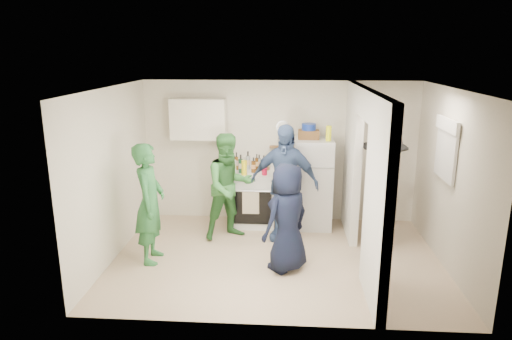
{
  "coord_description": "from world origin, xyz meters",
  "views": [
    {
      "loc": [
        0.12,
        -6.22,
        3.0
      ],
      "look_at": [
        -0.33,
        0.4,
        1.25
      ],
      "focal_mm": 32.0,
      "sensor_mm": 36.0,
      "label": 1
    }
  ],
  "objects_px": {
    "fridge": "(313,184)",
    "person_green_center": "(230,187)",
    "wicker_basket": "(309,134)",
    "blue_bowl": "(309,127)",
    "person_navy": "(287,218)",
    "person_nook": "(381,190)",
    "person_green_left": "(150,203)",
    "yellow_cup_stack_top": "(329,133)",
    "stove": "(252,198)",
    "person_denim": "(284,183)"
  },
  "relations": [
    {
      "from": "wicker_basket",
      "to": "blue_bowl",
      "type": "xyz_separation_m",
      "value": [
        0.0,
        0.0,
        0.13
      ]
    },
    {
      "from": "fridge",
      "to": "person_green_left",
      "type": "distance_m",
      "value": 2.84
    },
    {
      "from": "stove",
      "to": "blue_bowl",
      "type": "distance_m",
      "value": 1.59
    },
    {
      "from": "person_navy",
      "to": "person_denim",
      "type": "bearing_deg",
      "value": -132.09
    },
    {
      "from": "fridge",
      "to": "person_navy",
      "type": "xyz_separation_m",
      "value": [
        -0.44,
        -1.66,
        -0.01
      ]
    },
    {
      "from": "stove",
      "to": "blue_bowl",
      "type": "relative_size",
      "value": 4.01
    },
    {
      "from": "person_green_center",
      "to": "person_nook",
      "type": "relative_size",
      "value": 0.94
    },
    {
      "from": "fridge",
      "to": "person_nook",
      "type": "xyz_separation_m",
      "value": [
        0.99,
        -0.81,
        0.15
      ]
    },
    {
      "from": "person_nook",
      "to": "person_denim",
      "type": "bearing_deg",
      "value": -78.2
    },
    {
      "from": "fridge",
      "to": "blue_bowl",
      "type": "xyz_separation_m",
      "value": [
        -0.1,
        0.05,
        0.98
      ]
    },
    {
      "from": "person_green_left",
      "to": "person_denim",
      "type": "distance_m",
      "value": 2.12
    },
    {
      "from": "stove",
      "to": "wicker_basket",
      "type": "relative_size",
      "value": 2.75
    },
    {
      "from": "wicker_basket",
      "to": "blue_bowl",
      "type": "bearing_deg",
      "value": 0.0
    },
    {
      "from": "wicker_basket",
      "to": "yellow_cup_stack_top",
      "type": "height_order",
      "value": "yellow_cup_stack_top"
    },
    {
      "from": "person_nook",
      "to": "wicker_basket",
      "type": "bearing_deg",
      "value": -107.77
    },
    {
      "from": "person_green_center",
      "to": "fridge",
      "type": "bearing_deg",
      "value": -6.94
    },
    {
      "from": "yellow_cup_stack_top",
      "to": "person_green_left",
      "type": "height_order",
      "value": "yellow_cup_stack_top"
    },
    {
      "from": "fridge",
      "to": "blue_bowl",
      "type": "height_order",
      "value": "blue_bowl"
    },
    {
      "from": "blue_bowl",
      "to": "person_navy",
      "type": "xyz_separation_m",
      "value": [
        -0.34,
        -1.71,
        -0.99
      ]
    },
    {
      "from": "wicker_basket",
      "to": "fridge",
      "type": "bearing_deg",
      "value": -26.57
    },
    {
      "from": "wicker_basket",
      "to": "person_nook",
      "type": "bearing_deg",
      "value": -38.39
    },
    {
      "from": "wicker_basket",
      "to": "person_navy",
      "type": "height_order",
      "value": "wicker_basket"
    },
    {
      "from": "person_navy",
      "to": "person_nook",
      "type": "distance_m",
      "value": 1.67
    },
    {
      "from": "yellow_cup_stack_top",
      "to": "person_green_center",
      "type": "relative_size",
      "value": 0.14
    },
    {
      "from": "yellow_cup_stack_top",
      "to": "fridge",
      "type": "bearing_deg",
      "value": 155.56
    },
    {
      "from": "stove",
      "to": "person_navy",
      "type": "height_order",
      "value": "person_navy"
    },
    {
      "from": "person_green_center",
      "to": "person_navy",
      "type": "bearing_deg",
      "value": -78.94
    },
    {
      "from": "person_green_center",
      "to": "person_navy",
      "type": "relative_size",
      "value": 1.13
    },
    {
      "from": "wicker_basket",
      "to": "blue_bowl",
      "type": "relative_size",
      "value": 1.46
    },
    {
      "from": "blue_bowl",
      "to": "person_nook",
      "type": "distance_m",
      "value": 1.61
    },
    {
      "from": "blue_bowl",
      "to": "person_denim",
      "type": "height_order",
      "value": "person_denim"
    },
    {
      "from": "fridge",
      "to": "wicker_basket",
      "type": "distance_m",
      "value": 0.86
    },
    {
      "from": "fridge",
      "to": "person_green_left",
      "type": "height_order",
      "value": "person_green_left"
    },
    {
      "from": "stove",
      "to": "blue_bowl",
      "type": "height_order",
      "value": "blue_bowl"
    },
    {
      "from": "yellow_cup_stack_top",
      "to": "person_nook",
      "type": "bearing_deg",
      "value": -42.84
    },
    {
      "from": "yellow_cup_stack_top",
      "to": "person_navy",
      "type": "bearing_deg",
      "value": -113.0
    },
    {
      "from": "stove",
      "to": "wicker_basket",
      "type": "bearing_deg",
      "value": 1.2
    },
    {
      "from": "blue_bowl",
      "to": "person_nook",
      "type": "relative_size",
      "value": 0.13
    },
    {
      "from": "blue_bowl",
      "to": "person_green_center",
      "type": "distance_m",
      "value": 1.67
    },
    {
      "from": "wicker_basket",
      "to": "blue_bowl",
      "type": "height_order",
      "value": "blue_bowl"
    },
    {
      "from": "blue_bowl",
      "to": "person_green_left",
      "type": "xyz_separation_m",
      "value": [
        -2.31,
        -1.55,
        -0.88
      ]
    },
    {
      "from": "yellow_cup_stack_top",
      "to": "person_green_center",
      "type": "xyz_separation_m",
      "value": [
        -1.59,
        -0.47,
        -0.81
      ]
    },
    {
      "from": "yellow_cup_stack_top",
      "to": "person_green_left",
      "type": "distance_m",
      "value": 3.08
    },
    {
      "from": "person_denim",
      "to": "wicker_basket",
      "type": "bearing_deg",
      "value": 73.6
    },
    {
      "from": "wicker_basket",
      "to": "blue_bowl",
      "type": "distance_m",
      "value": 0.13
    },
    {
      "from": "fridge",
      "to": "person_green_center",
      "type": "relative_size",
      "value": 0.89
    },
    {
      "from": "blue_bowl",
      "to": "person_navy",
      "type": "height_order",
      "value": "blue_bowl"
    },
    {
      "from": "yellow_cup_stack_top",
      "to": "person_green_center",
      "type": "distance_m",
      "value": 1.85
    },
    {
      "from": "blue_bowl",
      "to": "person_navy",
      "type": "relative_size",
      "value": 0.16
    },
    {
      "from": "person_green_left",
      "to": "person_denim",
      "type": "xyz_separation_m",
      "value": [
        1.91,
        0.92,
        0.07
      ]
    }
  ]
}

